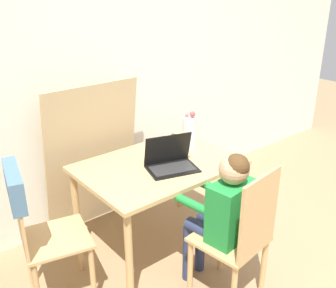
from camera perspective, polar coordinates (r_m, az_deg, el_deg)
wall_back at (r=3.32m, az=-7.76°, el=10.39°), size 6.40×0.05×2.50m
dining_table at (r=2.90m, az=-1.37°, el=-4.42°), size 1.13×0.80×0.71m
chair_occupied at (r=2.52m, az=10.31°, el=-13.25°), size 0.45×0.45×0.96m
chair_spare at (r=2.53m, az=-19.14°, el=-9.83°), size 0.51×0.48×0.97m
person_seated at (r=2.49m, az=8.14°, el=-9.08°), size 0.35×0.45×1.03m
laptop at (r=2.78m, az=0.36°, el=-2.41°), size 0.40×0.33×0.24m
flower_vase at (r=3.08m, az=3.11°, el=1.79°), size 0.11×0.11×0.31m
water_bottle at (r=2.91m, az=0.79°, el=-0.45°), size 0.06×0.06×0.19m
cardboard_panel at (r=3.23m, az=-10.95°, el=-1.96°), size 0.80×0.19×1.24m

